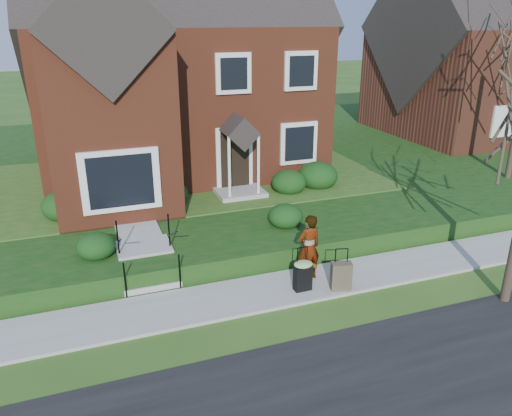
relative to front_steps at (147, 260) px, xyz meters
name	(u,v)px	position (x,y,z in m)	size (l,w,h in m)	color
ground	(263,294)	(2.50, -1.84, -0.47)	(120.00, 120.00, 0.00)	#2D5119
sidewalk	(263,292)	(2.50, -1.84, -0.43)	(60.00, 1.60, 0.08)	#9E9B93
terrace	(261,157)	(6.50, 9.06, -0.17)	(44.00, 20.00, 0.60)	#123C10
walkway	(131,212)	(0.00, 3.16, 0.16)	(1.20, 6.00, 0.06)	#9E9B93
main_house	(168,47)	(2.29, 7.76, 4.79)	(10.40, 10.20, 9.40)	brown
neighbour_house	(484,39)	(18.50, 9.16, 4.77)	(9.40, 8.00, 9.20)	brown
front_steps	(147,260)	(0.00, 0.00, 0.00)	(1.40, 2.02, 1.50)	#9E9B93
foundation_shrubs	(220,192)	(2.81, 2.94, 0.56)	(9.94, 4.33, 1.00)	black
woman	(309,247)	(3.80, -1.64, 0.47)	(0.63, 0.41, 1.73)	#999999
suitcase_black	(303,274)	(3.43, -2.11, 0.04)	(0.47, 0.39, 1.12)	black
suitcase_olive	(341,276)	(4.32, -2.40, -0.04)	(0.55, 0.40, 1.06)	brown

